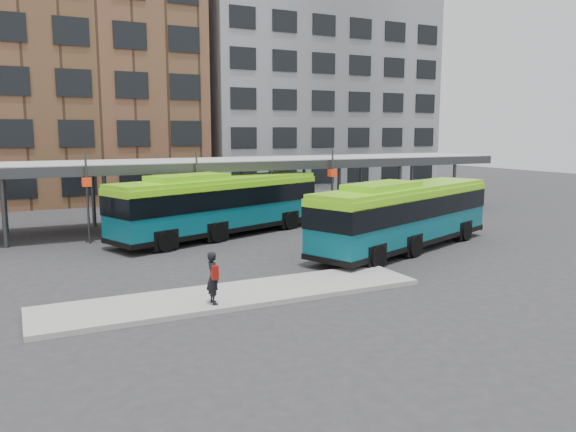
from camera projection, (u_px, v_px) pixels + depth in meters
name	position (u px, v px, depth m)	size (l,w,h in m)	color
ground	(327.00, 264.00, 25.30)	(120.00, 120.00, 0.00)	#28282B
boarding_island	(237.00, 295.00, 20.22)	(14.00, 3.00, 0.18)	gray
canopy	(226.00, 163.00, 36.12)	(40.00, 6.53, 4.80)	#999B9E
building_brick	(37.00, 72.00, 47.70)	(26.00, 14.00, 22.00)	brown
building_grey	(307.00, 93.00, 59.20)	(24.00, 14.00, 20.00)	slate
bus_front	(404.00, 214.00, 28.25)	(12.93, 7.25, 3.54)	#08505E
bus_rear	(219.00, 203.00, 31.82)	(13.38, 7.27, 3.65)	#08505E
pedestrian	(213.00, 278.00, 18.77)	(0.44, 0.68, 1.79)	black
bike_rack	(389.00, 207.00, 41.30)	(4.35, 1.26, 0.95)	slate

